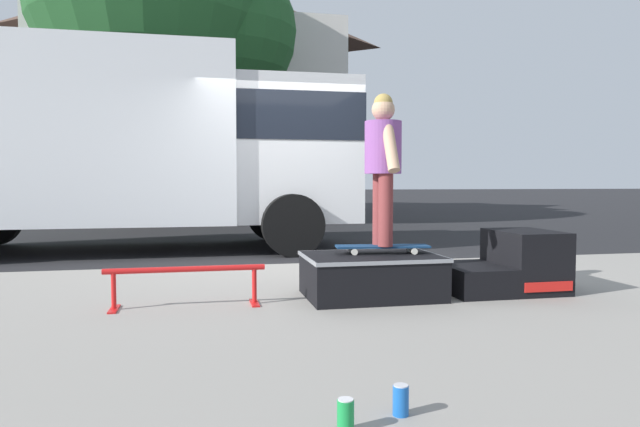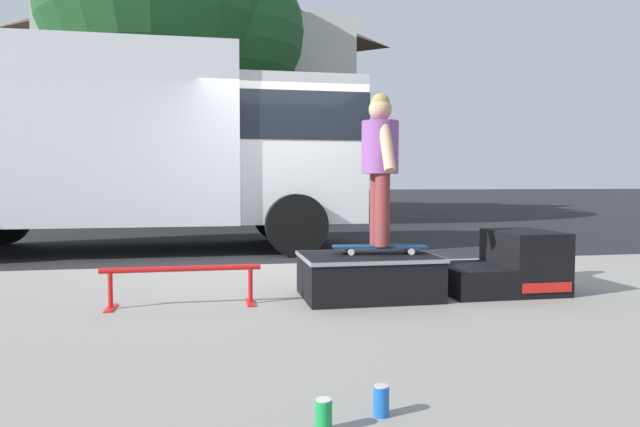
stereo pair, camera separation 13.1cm
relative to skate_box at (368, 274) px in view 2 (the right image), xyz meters
name	(u,v)px [view 2 (the right image)]	position (x,y,z in m)	size (l,w,h in m)	color
ground_plane	(301,267)	(-0.16, 2.54, -0.31)	(140.00, 140.00, 0.00)	black
sidewalk_slab	(363,318)	(-0.16, -0.46, -0.25)	(50.00, 5.00, 0.12)	gray
skate_box	(368,274)	(0.00, 0.00, 0.00)	(1.09, 0.79, 0.35)	black
kicker_ramp	(508,267)	(1.25, 0.00, 0.03)	(0.99, 0.71, 0.53)	black
grind_rail	(182,277)	(-1.49, -0.06, 0.04)	(1.20, 0.28, 0.31)	red
skateboard	(379,247)	(0.11, 0.06, 0.22)	(0.80, 0.30, 0.07)	navy
skater_kid	(380,157)	(0.11, 0.06, 0.97)	(0.31, 0.65, 1.26)	brown
soda_can	(324,415)	(-0.85, -2.42, -0.13)	(0.07, 0.07, 0.13)	#198C3F
soda_can_b	(381,401)	(-0.59, -2.32, -0.13)	(0.07, 0.07, 0.13)	#1959B2
box_truck	(137,141)	(-2.39, 4.74, 1.39)	(6.91, 2.63, 3.05)	white
street_tree_main	(176,7)	(-2.07, 9.97, 5.01)	(6.37, 5.79, 8.39)	brown
house_behind	(204,90)	(-1.50, 15.76, 3.93)	(9.54, 8.22, 8.40)	silver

